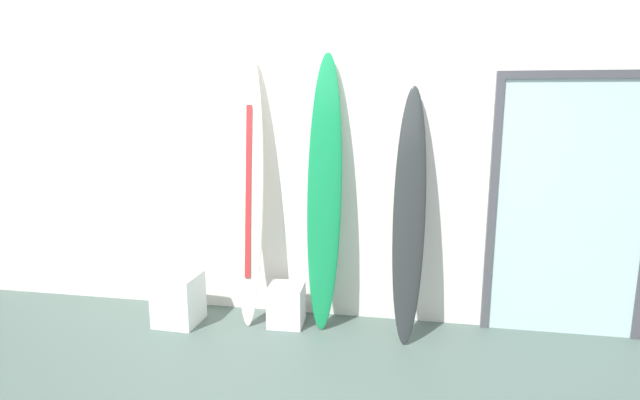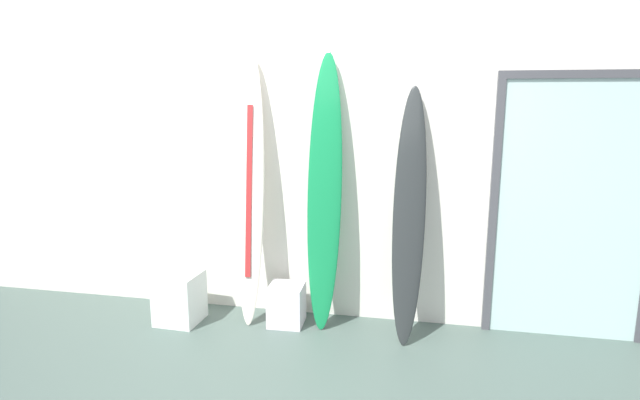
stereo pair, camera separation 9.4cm
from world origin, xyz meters
TOP-DOWN VIEW (x-y plane):
  - ground at (0.00, 0.00)m, footprint 8.00×8.00m
  - wall_back at (0.00, 1.30)m, footprint 7.20×0.20m
  - surfboard_ivory at (-0.56, 0.99)m, footprint 0.25×0.38m
  - surfboard_emerald at (0.06, 1.01)m, footprint 0.29×0.33m
  - surfboard_charcoal at (0.73, 0.93)m, footprint 0.26×0.48m
  - display_block_left at (-1.15, 0.81)m, footprint 0.36×0.36m
  - display_block_center at (-0.25, 0.94)m, footprint 0.29×0.29m
  - glass_door at (1.95, 1.18)m, footprint 1.20×0.06m

SIDE VIEW (x-z plane):
  - ground at x=0.00m, z-range -0.04..0.00m
  - display_block_center at x=-0.25m, z-range 0.00..0.34m
  - display_block_left at x=-1.15m, z-range 0.00..0.42m
  - surfboard_charcoal at x=0.73m, z-range 0.00..1.97m
  - glass_door at x=1.95m, z-range 0.03..2.10m
  - surfboard_ivory at x=-0.56m, z-range 0.00..2.23m
  - surfboard_emerald at x=0.06m, z-range 0.00..2.23m
  - wall_back at x=0.00m, z-range 0.00..2.80m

